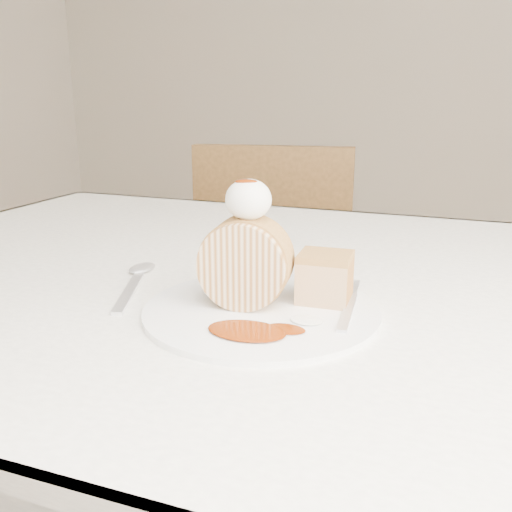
% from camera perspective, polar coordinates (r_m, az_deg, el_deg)
% --- Properties ---
extents(table, '(1.40, 0.90, 0.75)m').
position_cam_1_polar(table, '(0.78, 4.84, -8.43)').
color(table, white).
rests_on(table, ground).
extents(chair_far, '(0.46, 0.46, 0.86)m').
position_cam_1_polar(chair_far, '(1.60, 2.16, -1.91)').
color(chair_far, brown).
rests_on(chair_far, ground).
extents(plate, '(0.27, 0.27, 0.01)m').
position_cam_1_polar(plate, '(0.63, 0.54, -5.50)').
color(plate, white).
rests_on(plate, table).
extents(roulade_slice, '(0.10, 0.06, 0.10)m').
position_cam_1_polar(roulade_slice, '(0.62, -1.08, -0.69)').
color(roulade_slice, '#CCB38E').
rests_on(roulade_slice, plate).
extents(cake_chunk, '(0.06, 0.06, 0.05)m').
position_cam_1_polar(cake_chunk, '(0.65, 6.89, -2.44)').
color(cake_chunk, '#A5753E').
rests_on(cake_chunk, plate).
extents(whipped_cream, '(0.05, 0.05, 0.04)m').
position_cam_1_polar(whipped_cream, '(0.61, -0.76, 5.68)').
color(whipped_cream, white).
rests_on(whipped_cream, roulade_slice).
extents(caramel_drizzle, '(0.02, 0.02, 0.01)m').
position_cam_1_polar(caramel_drizzle, '(0.60, -0.97, 7.96)').
color(caramel_drizzle, '#6A2204').
rests_on(caramel_drizzle, whipped_cream).
extents(caramel_pool, '(0.08, 0.06, 0.00)m').
position_cam_1_polar(caramel_pool, '(0.57, -0.94, -7.47)').
color(caramel_pool, '#6A2204').
rests_on(caramel_pool, plate).
extents(fork, '(0.03, 0.15, 0.00)m').
position_cam_1_polar(fork, '(0.62, 9.16, -5.50)').
color(fork, silver).
rests_on(fork, plate).
extents(spoon, '(0.09, 0.17, 0.00)m').
position_cam_1_polar(spoon, '(0.70, -12.58, -3.56)').
color(spoon, silver).
rests_on(spoon, table).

